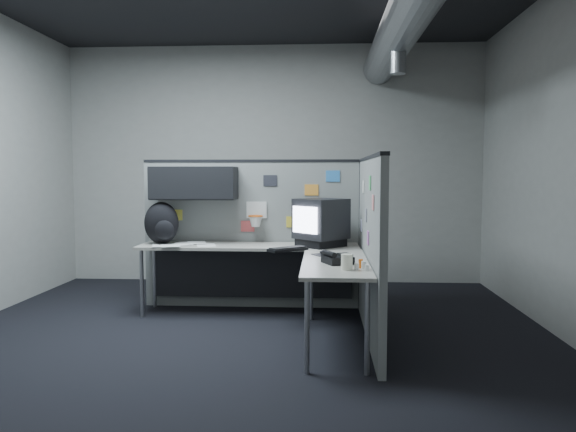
# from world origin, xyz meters

# --- Properties ---
(room) EXTENTS (5.62, 5.62, 3.22)m
(room) POSITION_xyz_m (0.56, 0.00, 2.10)
(room) COLOR black
(room) RESTS_ON ground
(partition_back) EXTENTS (2.44, 0.42, 1.63)m
(partition_back) POSITION_xyz_m (-0.25, 1.23, 1.00)
(partition_back) COLOR slate
(partition_back) RESTS_ON ground
(partition_right) EXTENTS (0.07, 2.23, 1.63)m
(partition_right) POSITION_xyz_m (1.10, 0.22, 0.82)
(partition_right) COLOR slate
(partition_right) RESTS_ON ground
(desk) EXTENTS (2.31, 2.11, 0.73)m
(desk) POSITION_xyz_m (0.15, 0.70, 0.61)
(desk) COLOR #9C988D
(desk) RESTS_ON ground
(monitor) EXTENTS (0.61, 0.61, 0.49)m
(monitor) POSITION_xyz_m (0.65, 0.90, 0.98)
(monitor) COLOR black
(monitor) RESTS_ON desk
(keyboard) EXTENTS (0.40, 0.37, 0.04)m
(keyboard) POSITION_xyz_m (0.34, 0.56, 0.75)
(keyboard) COLOR black
(keyboard) RESTS_ON desk
(mouse) EXTENTS (0.26, 0.25, 0.04)m
(mouse) POSITION_xyz_m (0.69, 0.30, 0.75)
(mouse) COLOR black
(mouse) RESTS_ON desk
(phone) EXTENTS (0.28, 0.29, 0.11)m
(phone) POSITION_xyz_m (0.79, -0.19, 0.77)
(phone) COLOR black
(phone) RESTS_ON desk
(bottles) EXTENTS (0.12, 0.15, 0.07)m
(bottles) POSITION_xyz_m (0.98, -0.46, 0.76)
(bottles) COLOR silver
(bottles) RESTS_ON desk
(cup) EXTENTS (0.10, 0.10, 0.12)m
(cup) POSITION_xyz_m (0.86, -0.50, 0.79)
(cup) COLOR silver
(cup) RESTS_ON desk
(papers) EXTENTS (0.70, 0.58, 0.01)m
(papers) POSITION_xyz_m (-0.78, 0.92, 0.74)
(papers) COLOR white
(papers) RESTS_ON desk
(backpack) EXTENTS (0.40, 0.36, 0.45)m
(backpack) POSITION_xyz_m (-1.03, 0.99, 0.95)
(backpack) COLOR black
(backpack) RESTS_ON desk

